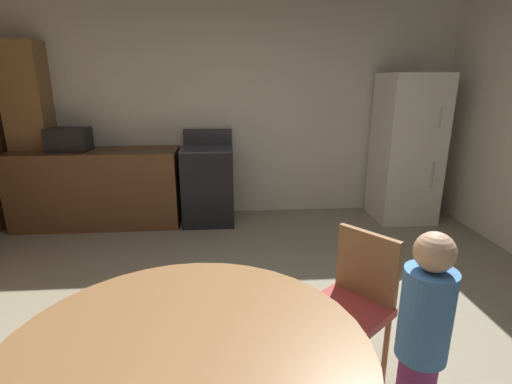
{
  "coord_description": "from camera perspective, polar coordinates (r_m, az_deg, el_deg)",
  "views": [
    {
      "loc": [
        -0.1,
        -1.92,
        1.68
      ],
      "look_at": [
        0.12,
        0.99,
        0.82
      ],
      "focal_mm": 26.75,
      "sensor_mm": 36.0,
      "label": 1
    }
  ],
  "objects": [
    {
      "name": "refrigerator",
      "position": [
        4.99,
        21.54,
        6.03
      ],
      "size": [
        0.68,
        0.68,
        1.76
      ],
      "color": "silver",
      "rests_on": "ground"
    },
    {
      "name": "microwave",
      "position": [
        4.87,
        -26.19,
        7.07
      ],
      "size": [
        0.44,
        0.32,
        0.26
      ],
      "primitive_type": "cube",
      "color": "black",
      "rests_on": "kitchen_counter"
    },
    {
      "name": "chair_northeast",
      "position": [
        2.29,
        14.36,
        -15.21
      ],
      "size": [
        0.56,
        0.56,
        0.87
      ],
      "rotation": [
        0.0,
        0.0,
        3.82
      ],
      "color": "olive",
      "rests_on": "ground"
    },
    {
      "name": "oven_range",
      "position": [
        4.65,
        -7.15,
        1.15
      ],
      "size": [
        0.6,
        0.6,
        1.1
      ],
      "color": "black",
      "rests_on": "ground"
    },
    {
      "name": "person_child",
      "position": [
        1.95,
        23.56,
        -19.65
      ],
      "size": [
        0.26,
        0.26,
        1.09
      ],
      "rotation": [
        0.0,
        0.0,
        3.35
      ],
      "color": "#8C337A",
      "rests_on": "ground"
    },
    {
      "name": "pantry_column",
      "position": [
        5.22,
        -30.33,
        7.25
      ],
      "size": [
        0.44,
        0.36,
        2.1
      ],
      "primitive_type": "cube",
      "color": "olive",
      "rests_on": "ground"
    },
    {
      "name": "wall_back",
      "position": [
        4.89,
        -3.19,
        12.51
      ],
      "size": [
        5.79,
        0.12,
        2.7
      ],
      "primitive_type": "cube",
      "color": "silver",
      "rests_on": "ground"
    },
    {
      "name": "kitchen_counter",
      "position": [
        4.9,
        -22.52,
        0.57
      ],
      "size": [
        1.9,
        0.6,
        0.9
      ],
      "primitive_type": "cube",
      "color": "brown",
      "rests_on": "ground"
    },
    {
      "name": "ground_plane",
      "position": [
        2.55,
        -1.15,
        -24.74
      ],
      "size": [
        14.0,
        14.0,
        0.0
      ],
      "primitive_type": "plane",
      "color": "gray"
    }
  ]
}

